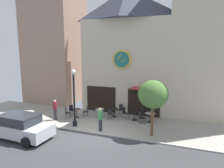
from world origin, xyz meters
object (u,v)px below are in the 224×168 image
object	(u,v)px
cafe_chair_outer	(120,109)
cafe_chair_right_end	(110,113)
cafe_chair_curbside	(67,112)
cafe_chair_facing_street	(141,117)
cafe_table_rightmost	(77,112)
cafe_table_near_door	(134,114)
cafe_chair_facing_wall	(141,112)
pedestrian_green	(100,119)
pedestrian_maroon	(55,110)
cafe_table_center	(114,111)
parked_car_silver	(19,126)
cafe_chair_near_tree	(125,112)
cafe_chair_under_awning	(72,109)
street_lamp	(74,98)
cafe_table_near_curb	(150,115)
cafe_table_center_left	(100,111)
cafe_chair_mid_row	(86,111)
street_tree	(153,94)

from	to	relation	value
cafe_chair_outer	cafe_chair_right_end	xyz separation A→B (m)	(-0.37, -1.54, 0.00)
cafe_chair_curbside	cafe_chair_facing_street	size ratio (longest dim) A/B	1.00
cafe_table_rightmost	cafe_table_near_door	bearing A→B (deg)	11.86
cafe_chair_facing_wall	pedestrian_green	bearing A→B (deg)	-119.56
pedestrian_maroon	cafe_chair_curbside	bearing A→B (deg)	46.76
cafe_table_center	parked_car_silver	world-z (taller)	parked_car_silver
cafe_chair_near_tree	pedestrian_maroon	bearing A→B (deg)	-155.94
cafe_table_rightmost	cafe_chair_under_awning	distance (m)	0.81
pedestrian_green	cafe_chair_facing_wall	bearing A→B (deg)	60.44
cafe_table_rightmost	pedestrian_green	distance (m)	3.59
cafe_table_near_door	cafe_chair_under_awning	size ratio (longest dim) A/B	0.85
cafe_table_rightmost	street_lamp	bearing A→B (deg)	-64.58
cafe_table_center	cafe_chair_under_awning	world-z (taller)	cafe_chair_under_awning
cafe_chair_under_awning	pedestrian_maroon	xyz separation A→B (m)	(-0.61, -1.50, 0.33)
cafe_table_near_curb	cafe_chair_facing_wall	bearing A→B (deg)	140.80
cafe_chair_right_end	cafe_chair_near_tree	distance (m)	1.26
street_lamp	pedestrian_maroon	xyz separation A→B (m)	(-2.15, 0.61, -1.28)
parked_car_silver	cafe_chair_facing_wall	bearing A→B (deg)	44.89
cafe_chair_near_tree	cafe_chair_facing_wall	bearing A→B (deg)	23.50
cafe_chair_outer	pedestrian_maroon	distance (m)	5.50
cafe_table_near_curb	cafe_chair_curbside	distance (m)	6.78
cafe_chair_right_end	pedestrian_maroon	world-z (taller)	pedestrian_maroon
cafe_chair_facing_street	cafe_chair_near_tree	distance (m)	1.67
cafe_chair_facing_wall	pedestrian_maroon	size ratio (longest dim) A/B	0.54
cafe_table_center_left	cafe_chair_mid_row	xyz separation A→B (m)	(-1.15, -0.22, -0.00)
cafe_chair_facing_wall	cafe_chair_near_tree	size ratio (longest dim) A/B	1.00
cafe_chair_mid_row	pedestrian_maroon	bearing A→B (deg)	-141.27
cafe_chair_facing_street	cafe_chair_outer	bearing A→B (deg)	144.86
cafe_table_near_door	cafe_chair_near_tree	world-z (taller)	cafe_chair_near_tree
cafe_table_center_left	cafe_chair_curbside	world-z (taller)	cafe_chair_curbside
cafe_chair_outer	cafe_chair_under_awning	xyz separation A→B (m)	(-3.91, -1.63, 0.00)
cafe_table_near_curb	cafe_chair_outer	bearing A→B (deg)	160.32
cafe_chair_mid_row	pedestrian_green	bearing A→B (deg)	-45.91
street_lamp	cafe_chair_facing_street	size ratio (longest dim) A/B	4.69
cafe_table_center_left	cafe_chair_outer	xyz separation A→B (m)	(1.39, 1.32, -0.00)
street_tree	cafe_chair_facing_street	xyz separation A→B (m)	(-1.15, 2.00, -2.26)
cafe_chair_under_awning	street_lamp	bearing A→B (deg)	-53.80
cafe_chair_right_end	cafe_chair_facing_street	bearing A→B (deg)	0.45
cafe_table_center_left	cafe_chair_near_tree	bearing A→B (deg)	13.86
cafe_table_rightmost	cafe_table_near_door	xyz separation A→B (m)	(4.70, 0.99, 0.03)
street_tree	pedestrian_green	xyz separation A→B (m)	(-3.51, -0.43, -1.93)
cafe_table_center	cafe_chair_curbside	xyz separation A→B (m)	(-3.56, -1.71, 0.05)
cafe_table_center	parked_car_silver	size ratio (longest dim) A/B	0.17
cafe_table_center	cafe_table_near_curb	distance (m)	3.08
street_tree	pedestrian_green	distance (m)	4.03
cafe_table_near_curb	cafe_chair_right_end	bearing A→B (deg)	-169.89
street_tree	cafe_chair_under_awning	size ratio (longest dim) A/B	4.16
cafe_chair_outer	cafe_chair_under_awning	bearing A→B (deg)	-157.40
street_lamp	parked_car_silver	distance (m)	4.04
cafe_table_center	cafe_table_center_left	bearing A→B (deg)	-150.98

